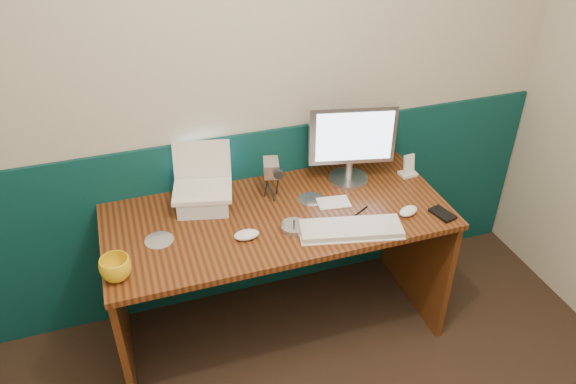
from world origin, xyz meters
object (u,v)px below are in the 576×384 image
object	(u,v)px
monitor	(351,144)
keyboard	(351,230)
desk	(279,275)
laptop	(201,173)
mug	(116,269)
camcorder	(271,178)

from	to	relation	value
monitor	keyboard	distance (m)	0.47
desk	laptop	distance (m)	0.67
keyboard	mug	distance (m)	1.01
laptop	camcorder	size ratio (longest dim) A/B	1.21
laptop	desk	bearing A→B (deg)	-14.45
laptop	monitor	size ratio (longest dim) A/B	0.64
monitor	keyboard	world-z (taller)	monitor
camcorder	monitor	bearing A→B (deg)	16.83
laptop	mug	xyz separation A→B (m)	(-0.42, -0.38, -0.14)
laptop	monitor	bearing A→B (deg)	13.56
camcorder	keyboard	bearing A→B (deg)	-42.44
laptop	camcorder	xyz separation A→B (m)	(0.33, -0.02, -0.08)
desk	keyboard	world-z (taller)	keyboard
mug	camcorder	xyz separation A→B (m)	(0.75, 0.36, 0.06)
desk	monitor	bearing A→B (deg)	21.72
desk	mug	world-z (taller)	mug
keyboard	mug	bearing A→B (deg)	-168.27
laptop	keyboard	xyz separation A→B (m)	(0.58, -0.39, -0.18)
laptop	keyboard	size ratio (longest dim) A/B	0.60
laptop	mug	bearing A→B (deg)	-125.48
mug	keyboard	bearing A→B (deg)	-0.96
monitor	camcorder	world-z (taller)	monitor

